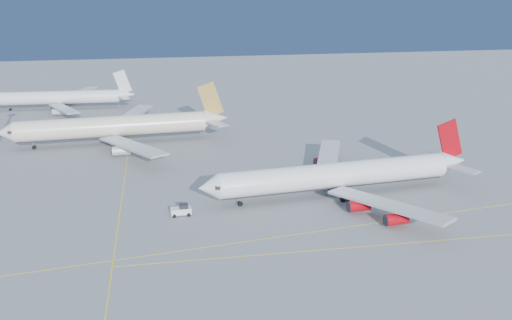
# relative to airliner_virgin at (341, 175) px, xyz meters

# --- Properties ---
(ground) EXTENTS (500.00, 500.00, 0.00)m
(ground) POSITION_rel_airliner_virgin_xyz_m (-10.01, -12.14, -4.93)
(ground) COLOR slate
(ground) RESTS_ON ground
(taxiway_lines) EXTENTS (118.86, 140.00, 0.02)m
(taxiway_lines) POSITION_rel_airliner_virgin_xyz_m (-24.73, -5.80, -4.92)
(taxiway_lines) COLOR yellow
(taxiway_lines) RESTS_ON ground
(airliner_virgin) EXTENTS (66.31, 59.25, 16.36)m
(airliner_virgin) POSITION_rel_airliner_virgin_xyz_m (0.00, 0.00, 0.00)
(airliner_virgin) COLOR white
(airliner_virgin) RESTS_ON ground
(airliner_etihad) EXTENTS (68.02, 62.68, 17.75)m
(airliner_etihad) POSITION_rel_airliner_virgin_xyz_m (-53.15, 52.05, 0.47)
(airliner_etihad) COLOR beige
(airliner_etihad) RESTS_ON ground
(airliner_third) EXTENTS (54.56, 50.34, 14.65)m
(airliner_third) POSITION_rel_airliner_virgin_xyz_m (-76.51, 102.95, -0.50)
(airliner_third) COLOR white
(airliner_third) RESTS_ON ground
(pushback_tug) EXTENTS (4.47, 2.89, 2.45)m
(pushback_tug) POSITION_rel_airliner_virgin_xyz_m (-36.90, -5.37, -3.80)
(pushback_tug) COLOR white
(pushback_tug) RESTS_ON ground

